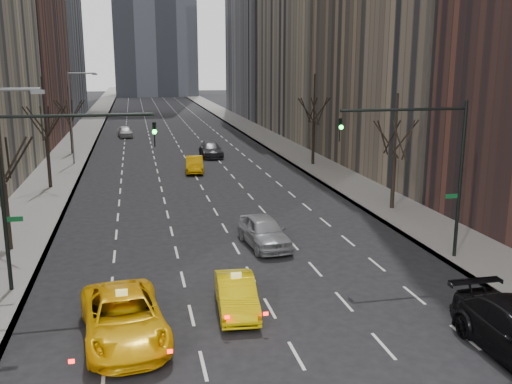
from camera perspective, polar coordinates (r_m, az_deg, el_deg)
sidewalk_left at (r=84.24m, az=-16.86°, el=5.54°), size 4.50×320.00×0.15m
sidewalk_right at (r=85.72m, az=-0.24°, el=6.20°), size 4.50×320.00×0.15m
tree_lw_b at (r=32.70m, az=-23.90°, el=0.73°), size 3.36×3.50×7.82m
tree_lw_c at (r=48.22m, az=-20.19°, el=4.99°), size 3.36×3.50×8.74m
tree_lw_d at (r=66.03m, az=-18.06°, el=6.64°), size 3.36×3.50×7.36m
tree_rw_b at (r=39.78m, az=13.68°, el=3.44°), size 3.36×3.50×7.82m
tree_rw_c at (r=56.35m, az=5.79°, el=6.73°), size 3.36×3.50×8.74m
traffic_mast_left at (r=26.05m, az=-20.62°, el=2.14°), size 6.69×0.39×8.00m
traffic_mast_right at (r=29.42m, az=17.12°, el=3.53°), size 6.69×0.39×8.00m
streetlight_far at (r=58.80m, az=-17.74°, el=7.99°), size 2.83×0.22×9.00m
taxi_suv at (r=21.83m, az=-13.09°, el=-12.13°), size 3.55×6.47×1.72m
taxi_sedan at (r=23.59m, az=-1.98°, el=-10.22°), size 1.82×4.46×1.44m
silver_sedan_ahead at (r=31.53m, az=0.80°, el=-3.96°), size 2.47×5.13×1.69m
far_taxi at (r=53.21m, az=-6.18°, el=2.77°), size 1.92×4.55×1.46m
far_suv_grey at (r=61.83m, az=-4.54°, el=4.25°), size 2.22×5.38×1.55m
far_car_white at (r=80.20m, az=-12.95°, el=5.91°), size 2.30×4.61×1.51m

